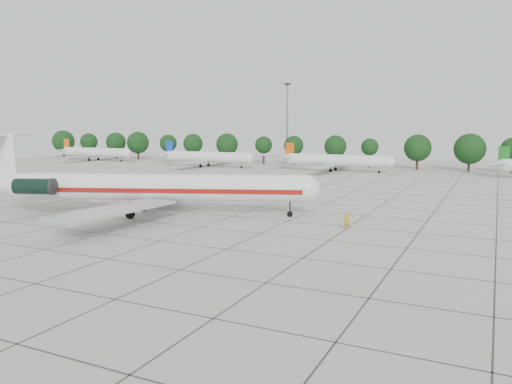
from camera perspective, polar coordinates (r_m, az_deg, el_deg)
ground at (r=67.16m, az=-2.68°, el=-2.80°), size 260.00×260.00×0.00m
apron_joints at (r=80.46m, az=2.43°, el=-1.05°), size 170.00×170.00×0.02m
main_airliner at (r=69.51m, az=-12.97°, el=0.61°), size 45.39×34.36×10.99m
ground_crew at (r=59.55m, az=10.29°, el=-3.28°), size 0.87×0.83×2.00m
bg_airliner_a at (r=181.29m, az=-17.91°, el=4.34°), size 28.24×27.20×7.40m
bg_airliner_b at (r=147.07m, az=-5.64°, el=3.99°), size 28.24×27.20×7.40m
bg_airliner_c at (r=133.88m, az=9.14°, el=3.58°), size 28.24×27.20×7.40m
tree_line at (r=149.53m, az=9.06°, el=5.17°), size 249.86×8.44×10.22m
floodlight_mast at (r=162.17m, az=3.58°, el=8.37°), size 1.60×1.60×25.45m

